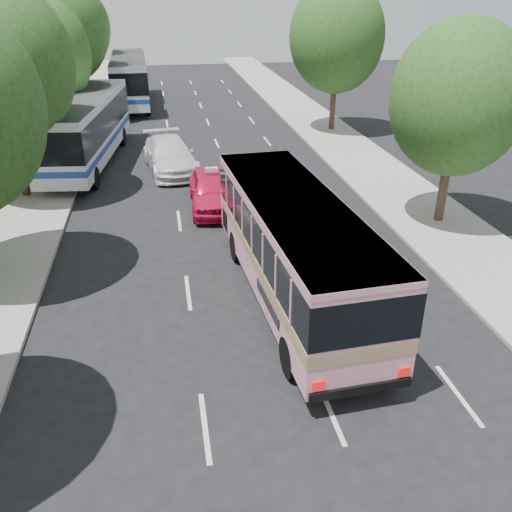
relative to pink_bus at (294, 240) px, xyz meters
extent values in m
plane|color=black|center=(-1.30, -3.02, -2.05)|extent=(120.00, 120.00, 0.00)
cube|color=#9E998E|center=(-9.80, 16.98, -1.97)|extent=(4.00, 90.00, 0.15)
cube|color=#9E998E|center=(7.20, 16.98, -1.99)|extent=(4.00, 90.00, 0.12)
cube|color=#9E998E|center=(-11.60, 16.98, -1.15)|extent=(0.30, 90.00, 1.50)
cylinder|color=#38281E|center=(-10.00, 10.98, -0.15)|extent=(0.36, 0.36, 3.80)
ellipsoid|color=#204619|center=(-10.00, 10.98, 3.85)|extent=(6.00, 6.00, 6.90)
sphere|color=#204619|center=(-9.60, 10.68, 5.05)|extent=(3.90, 3.90, 3.90)
cylinder|color=#38281E|center=(-9.90, 18.98, -0.30)|extent=(0.36, 0.36, 3.50)
ellipsoid|color=#204619|center=(-9.90, 18.98, 3.38)|extent=(5.52, 5.52, 6.35)
sphere|color=#204619|center=(-9.50, 18.68, 4.49)|extent=(3.59, 3.59, 3.59)
cylinder|color=#38281E|center=(-9.80, 26.98, -0.05)|extent=(0.36, 0.36, 3.99)
ellipsoid|color=#204619|center=(-9.80, 26.98, 4.15)|extent=(6.30, 6.30, 7.24)
sphere|color=#204619|center=(-9.40, 26.68, 5.41)|extent=(4.09, 4.09, 4.09)
cylinder|color=#38281E|center=(-10.00, 34.98, -0.18)|extent=(0.36, 0.36, 3.72)
ellipsoid|color=#204619|center=(-10.00, 34.98, 3.74)|extent=(5.88, 5.88, 6.76)
sphere|color=#204619|center=(-9.60, 34.68, 4.91)|extent=(3.82, 3.82, 3.82)
cylinder|color=#38281E|center=(7.40, 4.98, -0.43)|extent=(0.36, 0.36, 3.23)
ellipsoid|color=#204619|center=(7.40, 4.98, 2.97)|extent=(5.10, 5.10, 5.87)
sphere|color=#204619|center=(7.80, 4.68, 3.99)|extent=(3.32, 3.31, 3.31)
cylinder|color=#38281E|center=(7.70, 20.98, -0.15)|extent=(0.36, 0.36, 3.80)
ellipsoid|color=#204619|center=(7.70, 20.98, 3.85)|extent=(6.00, 6.00, 6.90)
sphere|color=#204619|center=(8.10, 20.68, 5.05)|extent=(3.90, 3.90, 3.90)
cube|color=pink|center=(0.00, 0.00, -0.13)|extent=(3.22, 10.41, 2.75)
cube|color=#9E7A59|center=(0.00, 0.00, -0.45)|extent=(3.26, 10.44, 0.36)
cube|color=black|center=(0.00, 0.00, 0.37)|extent=(3.27, 10.45, 1.13)
cube|color=pink|center=(0.00, 0.00, 1.16)|extent=(3.24, 10.44, 0.16)
cylinder|color=black|center=(-1.33, 3.01, -1.51)|extent=(0.38, 1.09, 1.07)
cylinder|color=black|center=(0.93, 3.15, -1.51)|extent=(0.38, 1.09, 1.07)
cylinder|color=black|center=(-0.91, -3.56, -1.51)|extent=(0.38, 1.09, 1.07)
cylinder|color=black|center=(1.35, -3.41, -1.51)|extent=(0.38, 1.09, 1.07)
imported|color=#D41246|center=(-1.65, 8.26, -1.22)|extent=(2.09, 4.88, 1.64)
imported|color=silver|center=(-3.30, 13.93, -1.21)|extent=(3.10, 6.02, 1.67)
cube|color=silver|center=(-7.60, 15.92, 0.02)|extent=(3.97, 12.19, 3.04)
cube|color=black|center=(-7.60, 15.92, 0.40)|extent=(4.03, 12.23, 1.50)
cube|color=navy|center=(-7.60, 15.92, -0.75)|extent=(4.01, 12.21, 0.30)
cube|color=silver|center=(-7.60, 15.92, 1.48)|extent=(3.99, 12.21, 0.14)
cylinder|color=black|center=(-8.26, 19.82, -1.50)|extent=(0.45, 1.13, 1.10)
cylinder|color=black|center=(-6.03, 19.55, -1.50)|extent=(0.45, 1.13, 1.10)
cylinder|color=black|center=(-9.22, 11.90, -1.50)|extent=(0.45, 1.13, 1.10)
cylinder|color=black|center=(-6.99, 11.63, -1.50)|extent=(0.45, 1.13, 1.10)
cube|color=silver|center=(-5.80, 32.33, 0.11)|extent=(2.99, 12.54, 3.17)
cube|color=black|center=(-5.80, 32.33, 0.50)|extent=(3.04, 12.57, 1.56)
cube|color=navy|center=(-5.80, 32.33, -0.69)|extent=(3.03, 12.56, 0.31)
cube|color=silver|center=(-5.80, 32.33, 1.62)|extent=(3.01, 12.56, 0.15)
cylinder|color=black|center=(-7.08, 36.25, -1.47)|extent=(0.36, 1.15, 1.14)
cylinder|color=black|center=(-4.73, 36.31, -1.47)|extent=(0.36, 1.15, 1.14)
cylinder|color=black|center=(-6.85, 27.94, -1.47)|extent=(0.36, 1.15, 1.14)
cylinder|color=black|center=(-4.50, 28.00, -1.47)|extent=(0.36, 1.15, 1.14)
cube|color=silver|center=(-1.65, 8.26, -0.31)|extent=(0.56, 0.20, 0.18)
camera|label=1|loc=(-3.65, -14.15, 6.78)|focal=38.00mm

